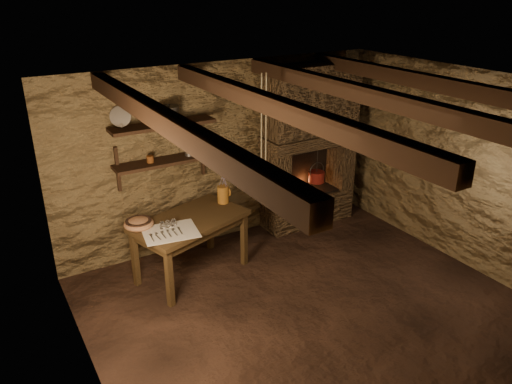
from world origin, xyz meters
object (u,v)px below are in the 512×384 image
stoneware_jug (223,186)px  iron_stockpot (169,115)px  wooden_bowl (139,224)px  work_table (191,245)px  red_pot (317,176)px

stoneware_jug → iron_stockpot: iron_stockpot is taller
stoneware_jug → wooden_bowl: bearing=170.1°
work_table → iron_stockpot: iron_stockpot is taller
work_table → wooden_bowl: wooden_bowl is taller
red_pot → iron_stockpot: bearing=176.8°
work_table → stoneware_jug: size_ratio=2.94×
wooden_bowl → iron_stockpot: (0.62, 0.45, 1.07)m
stoneware_jug → iron_stockpot: bearing=130.9°
stoneware_jug → wooden_bowl: size_ratio=1.48×
wooden_bowl → red_pot: size_ratio=0.63×
wooden_bowl → iron_stockpot: 1.31m
red_pot → work_table: bearing=-168.9°
wooden_bowl → red_pot: (2.75, 0.33, -0.08)m
wooden_bowl → iron_stockpot: iron_stockpot is taller
red_pot → wooden_bowl: bearing=-173.1°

